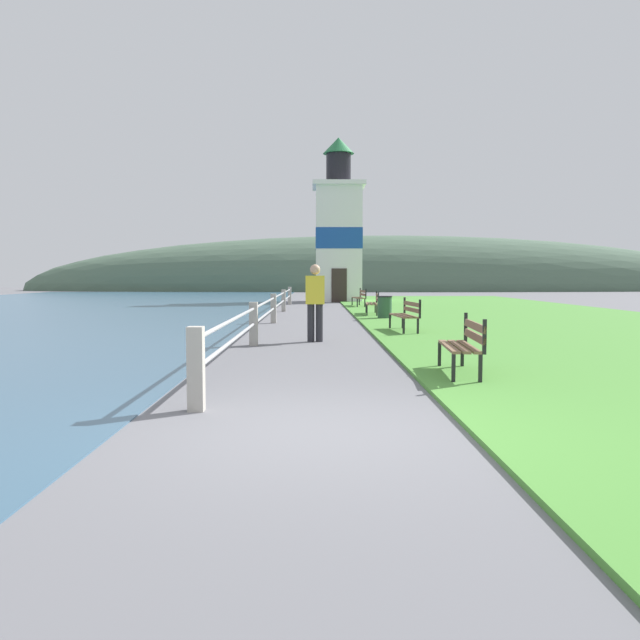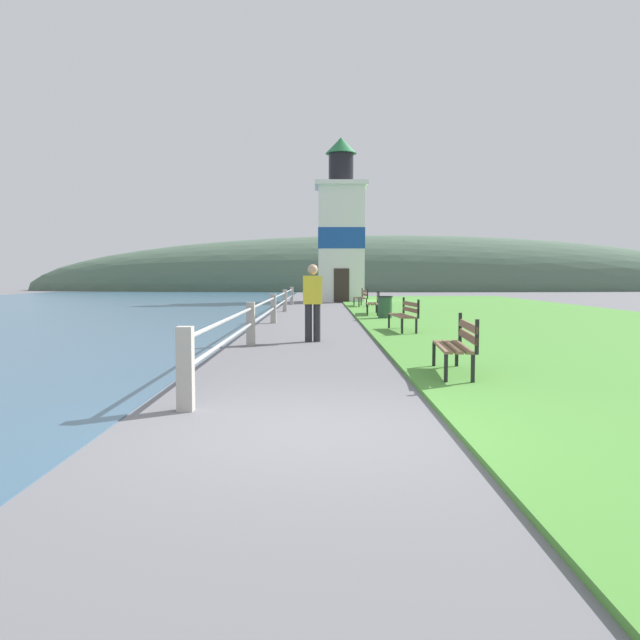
{
  "view_description": "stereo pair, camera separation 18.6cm",
  "coord_description": "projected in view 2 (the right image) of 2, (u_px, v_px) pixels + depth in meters",
  "views": [
    {
      "loc": [
        -0.03,
        -6.03,
        1.53
      ],
      "look_at": [
        0.13,
        11.56,
        0.3
      ],
      "focal_mm": 35.0,
      "sensor_mm": 36.0,
      "label": 1
    },
    {
      "loc": [
        0.16,
        -6.03,
        1.53
      ],
      "look_at": [
        0.13,
        11.56,
        0.3
      ],
      "focal_mm": 35.0,
      "sensor_mm": 36.0,
      "label": 2
    }
  ],
  "objects": [
    {
      "name": "ground_plane",
      "position": [
        305.0,
        433.0,
        6.12
      ],
      "size": [
        160.0,
        160.0,
        0.0
      ],
      "primitive_type": "plane",
      "color": "slate"
    },
    {
      "name": "grass_verge",
      "position": [
        524.0,
        318.0,
        22.41
      ],
      "size": [
        12.0,
        49.03,
        0.06
      ],
      "color": "#4C8E38",
      "rests_on": "ground_plane"
    },
    {
      "name": "seawall_railing",
      "position": [
        274.0,
        306.0,
        20.44
      ],
      "size": [
        0.18,
        26.96,
        0.97
      ],
      "color": "#A8A399",
      "rests_on": "ground_plane"
    },
    {
      "name": "park_bench_near",
      "position": [
        459.0,
        342.0,
        9.42
      ],
      "size": [
        0.59,
        1.65,
        0.94
      ],
      "rotation": [
        0.0,
        0.0,
        3.07
      ],
      "color": "brown",
      "rests_on": "ground_plane"
    },
    {
      "name": "park_bench_midway",
      "position": [
        406.0,
        313.0,
        16.85
      ],
      "size": [
        0.62,
        1.83,
        0.94
      ],
      "rotation": [
        0.0,
        0.0,
        3.22
      ],
      "color": "brown",
      "rests_on": "ground_plane"
    },
    {
      "name": "park_bench_far",
      "position": [
        375.0,
        302.0,
        24.29
      ],
      "size": [
        0.6,
        2.01,
        0.94
      ],
      "rotation": [
        0.0,
        0.0,
        3.08
      ],
      "color": "brown",
      "rests_on": "ground_plane"
    },
    {
      "name": "park_bench_by_lighthouse",
      "position": [
        363.0,
        296.0,
        31.0
      ],
      "size": [
        0.62,
        1.89,
        0.94
      ],
      "rotation": [
        0.0,
        0.0,
        3.22
      ],
      "color": "brown",
      "rests_on": "ground_plane"
    },
    {
      "name": "lighthouse",
      "position": [
        342.0,
        233.0,
        37.76
      ],
      "size": [
        3.13,
        3.13,
        9.86
      ],
      "color": "white",
      "rests_on": "ground_plane"
    },
    {
      "name": "person_strolling",
      "position": [
        314.0,
        300.0,
        14.58
      ],
      "size": [
        0.44,
        0.24,
        1.81
      ],
      "rotation": [
        0.0,
        0.0,
        1.56
      ],
      "color": "#28282D",
      "rests_on": "ground_plane"
    },
    {
      "name": "trash_bin",
      "position": [
        386.0,
        308.0,
        22.13
      ],
      "size": [
        0.54,
        0.54,
        0.84
      ],
      "color": "#2D5138",
      "rests_on": "ground_plane"
    },
    {
      "name": "distant_hillside",
      "position": [
        392.0,
        290.0,
        68.64
      ],
      "size": [
        80.0,
        16.0,
        12.0
      ],
      "color": "#4C6651",
      "rests_on": "ground_plane"
    }
  ]
}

